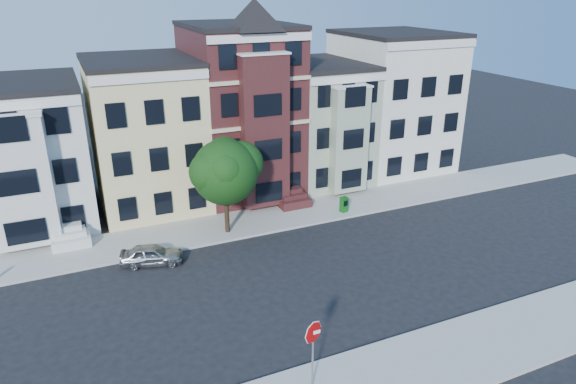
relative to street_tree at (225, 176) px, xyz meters
name	(u,v)px	position (x,y,z in m)	size (l,w,h in m)	color
ground	(331,275)	(3.60, -7.16, -3.88)	(120.00, 120.00, 0.00)	black
far_sidewalk	(275,218)	(3.60, 0.84, -3.80)	(60.00, 4.00, 0.15)	#9E9B93
near_sidewalk	(423,366)	(3.60, -15.16, -3.80)	(60.00, 4.00, 0.15)	#9E9B93
house_white	(20,156)	(-11.40, 7.34, 0.62)	(8.00, 9.00, 9.00)	silver
house_yellow	(146,135)	(-3.40, 7.34, 1.12)	(7.00, 9.00, 10.00)	beige
house_brown	(240,112)	(3.60, 7.34, 2.12)	(7.00, 9.00, 12.00)	#3F1A19
house_green	(318,123)	(10.10, 7.34, 0.62)	(6.00, 9.00, 9.00)	#97A68A
house_cream	(392,103)	(17.10, 7.34, 1.62)	(8.00, 9.00, 11.00)	white
street_tree	(225,176)	(0.00, 0.00, 0.00)	(6.41, 6.41, 7.45)	#194613
parked_car	(152,255)	(-5.09, -1.96, -3.29)	(1.40, 3.47, 1.18)	#979A9E
newspaper_box	(344,204)	(8.30, -0.30, -3.20)	(0.48, 0.42, 1.06)	#106117
stop_sign	(313,351)	(-1.16, -14.38, -2.03)	(0.93, 0.13, 3.40)	#B20001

